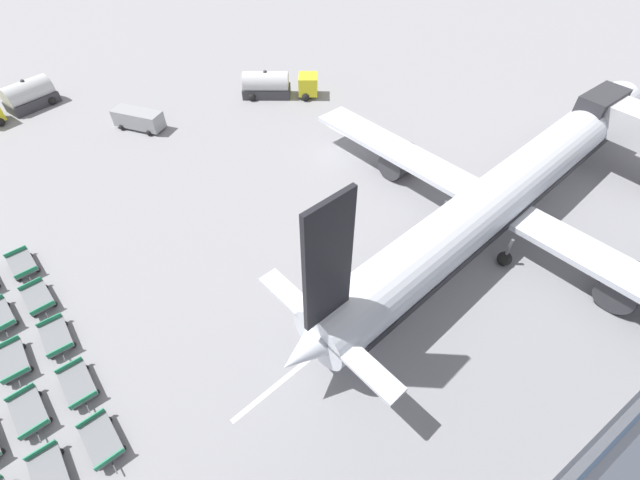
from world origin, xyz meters
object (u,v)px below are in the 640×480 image
at_px(baggage_dolly_row_mid_a_col_d, 29,412).
at_px(baggage_dolly_row_mid_b_col_d, 78,384).
at_px(airplane, 506,192).
at_px(baggage_dolly_row_mid_b_col_a, 22,264).
at_px(baggage_dolly_row_mid_b_col_e, 102,440).
at_px(baggage_dolly_row_mid_b_col_c, 56,337).
at_px(service_van, 139,119).
at_px(baggage_dolly_row_mid_b_col_b, 38,298).
at_px(fuel_tanker_secondary, 275,85).
at_px(fuel_tanker_primary, 21,99).
at_px(baggage_dolly_row_mid_a_col_e, 50,475).
at_px(baggage_dolly_row_mid_a_col_c, 12,361).

bearing_deg(baggage_dolly_row_mid_a_col_d, baggage_dolly_row_mid_b_col_d, 94.37).
xyz_separation_m(airplane, baggage_dolly_row_mid_b_col_a, (-16.38, -32.78, -2.85)).
bearing_deg(baggage_dolly_row_mid_b_col_e, baggage_dolly_row_mid_b_col_c, -175.06).
distance_m(service_van, baggage_dolly_row_mid_b_col_b, 22.85).
bearing_deg(baggage_dolly_row_mid_b_col_a, baggage_dolly_row_mid_a_col_d, -6.76).
bearing_deg(service_van, baggage_dolly_row_mid_b_col_a, -42.56).
height_order(fuel_tanker_secondary, service_van, fuel_tanker_secondary).
bearing_deg(baggage_dolly_row_mid_b_col_b, fuel_tanker_secondary, 120.62).
xyz_separation_m(fuel_tanker_secondary, baggage_dolly_row_mid_b_col_c, (20.92, -28.19, -0.82)).
xyz_separation_m(fuel_tanker_primary, service_van, (11.26, 9.53, -0.24)).
height_order(airplane, baggage_dolly_row_mid_b_col_a, airplane).
bearing_deg(baggage_dolly_row_mid_a_col_d, airplane, 83.16).
bearing_deg(baggage_dolly_row_mid_b_col_e, service_van, 158.70).
distance_m(airplane, baggage_dolly_row_mid_b_col_e, 31.41).
height_order(fuel_tanker_primary, fuel_tanker_secondary, fuel_tanker_primary).
relative_size(airplane, service_van, 8.36).
bearing_deg(airplane, fuel_tanker_secondary, -172.64).
xyz_separation_m(baggage_dolly_row_mid_a_col_e, baggage_dolly_row_mid_b_col_e, (-0.24, 2.62, 0.00)).
bearing_deg(airplane, fuel_tanker_primary, -145.78).
distance_m(service_van, baggage_dolly_row_mid_b_col_d, 29.49).
height_order(baggage_dolly_row_mid_b_col_b, baggage_dolly_row_mid_b_col_d, same).
xyz_separation_m(fuel_tanker_primary, baggage_dolly_row_mid_a_col_d, (38.24, -5.44, -0.85)).
xyz_separation_m(service_van, baggage_dolly_row_mid_a_col_e, (31.04, -14.63, -0.61)).
xyz_separation_m(service_van, baggage_dolly_row_mid_a_col_d, (26.98, -14.96, -0.61)).
distance_m(airplane, baggage_dolly_row_mid_a_col_d, 34.59).
distance_m(service_van, baggage_dolly_row_mid_a_col_d, 30.86).
bearing_deg(fuel_tanker_secondary, airplane, 7.36).
height_order(fuel_tanker_primary, baggage_dolly_row_mid_b_col_c, fuel_tanker_primary).
height_order(baggage_dolly_row_mid_a_col_e, baggage_dolly_row_mid_b_col_d, same).
relative_size(baggage_dolly_row_mid_a_col_d, baggage_dolly_row_mid_b_col_b, 1.00).
relative_size(baggage_dolly_row_mid_b_col_b, baggage_dolly_row_mid_b_col_c, 1.01).
distance_m(fuel_tanker_primary, fuel_tanker_secondary, 28.20).
relative_size(airplane, baggage_dolly_row_mid_b_col_b, 12.44).
relative_size(baggage_dolly_row_mid_a_col_d, baggage_dolly_row_mid_b_col_e, 1.00).
height_order(baggage_dolly_row_mid_a_col_d, baggage_dolly_row_mid_a_col_e, same).
bearing_deg(service_van, baggage_dolly_row_mid_b_col_d, -24.72).
distance_m(baggage_dolly_row_mid_b_col_c, baggage_dolly_row_mid_b_col_e, 8.14).
distance_m(baggage_dolly_row_mid_a_col_e, baggage_dolly_row_mid_b_col_e, 2.63).
distance_m(baggage_dolly_row_mid_a_col_e, baggage_dolly_row_mid_b_col_c, 8.57).
xyz_separation_m(fuel_tanker_primary, baggage_dolly_row_mid_b_col_e, (42.06, -2.48, -0.85)).
height_order(baggage_dolly_row_mid_a_col_c, baggage_dolly_row_mid_a_col_d, same).
height_order(baggage_dolly_row_mid_b_col_b, baggage_dolly_row_mid_b_col_c, same).
xyz_separation_m(baggage_dolly_row_mid_a_col_c, baggage_dolly_row_mid_b_col_c, (-0.29, 2.55, 0.00)).
bearing_deg(baggage_dolly_row_mid_b_col_b, airplane, 69.07).
relative_size(baggage_dolly_row_mid_a_col_e, baggage_dolly_row_mid_b_col_e, 0.99).
height_order(fuel_tanker_primary, service_van, fuel_tanker_primary).
bearing_deg(baggage_dolly_row_mid_a_col_e, baggage_dolly_row_mid_b_col_e, 95.30).
distance_m(fuel_tanker_secondary, baggage_dolly_row_mid_b_col_a, 31.76).
distance_m(baggage_dolly_row_mid_a_col_e, baggage_dolly_row_mid_b_col_b, 12.44).
xyz_separation_m(baggage_dolly_row_mid_b_col_a, baggage_dolly_row_mid_b_col_b, (3.99, 0.39, 0.00)).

